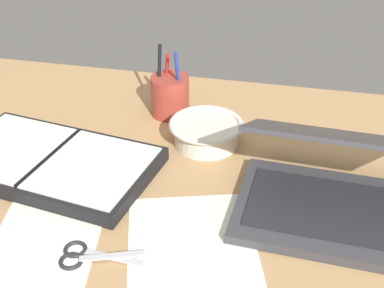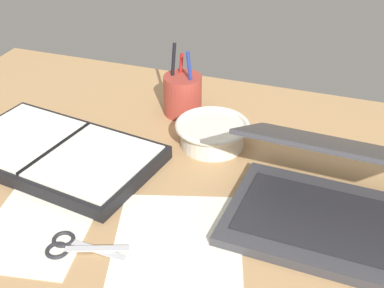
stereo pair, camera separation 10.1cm
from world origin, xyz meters
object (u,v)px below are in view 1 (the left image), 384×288
Objects in this scene: scissors at (83,256)px; planner at (51,162)px; laptop at (339,187)px; bowl at (206,132)px; pen_cup at (170,95)px.

planner is at bearing 117.17° from scissors.
bowl is at bearing 151.23° from laptop.
laptop reaches higher than planner.
scissors is at bearing -91.72° from pen_cup.
pen_cup reaches higher than planner.
laptop is 55.12cm from planner.
scissors is (15.76, -21.94, -1.18)cm from planner.
planner is at bearing -150.43° from bowl.
laptop is 31.69cm from bowl.
laptop is 2.25× the size of bowl.
planner reaches higher than scissors.
laptop is at bearing 19.93° from scissors.
pen_cup is at bearing 146.45° from laptop.
pen_cup reaches higher than bowl.
bowl is at bearing 63.45° from scissors.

